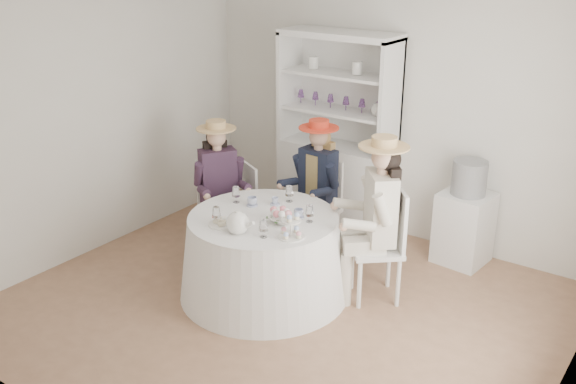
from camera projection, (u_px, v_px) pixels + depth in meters
The scene contains 21 objects.
ground at pixel (281, 307), 5.60m from camera, with size 4.50×4.50×0.00m, color #865D43.
wall_back at pixel (395, 110), 6.61m from camera, with size 4.50×4.50×0.00m, color silver.
wall_front at pixel (70, 254), 3.59m from camera, with size 4.50×4.50×0.00m, color silver.
wall_left at pixel (97, 118), 6.32m from camera, with size 4.50×4.50×0.00m, color silver.
tea_table at pixel (264, 256), 5.69m from camera, with size 1.51×1.51×0.75m.
hutch at pixel (337, 161), 6.94m from camera, with size 1.36×0.72×2.13m.
side_table at pixel (464, 228), 6.28m from camera, with size 0.46×0.46×0.72m, color silver.
hatbox at pixel (469, 178), 6.09m from camera, with size 0.33×0.33×0.33m, color black.
guest_left at pixel (219, 180), 6.35m from camera, with size 0.59×0.55×1.37m.
guest_mid at pixel (317, 179), 6.33m from camera, with size 0.51×0.53×1.38m.
guest_right at pixel (378, 210), 5.45m from camera, with size 0.64×0.63×1.50m.
spare_chair at pixel (259, 200), 6.67m from camera, with size 0.48×0.48×0.87m.
teacup_a at pixel (252, 202), 5.77m from camera, with size 0.09×0.09×0.07m, color white.
teacup_b at pixel (275, 201), 5.79m from camera, with size 0.06×0.06×0.06m, color white.
teacup_c at pixel (299, 214), 5.52m from camera, with size 0.09×0.09×0.07m, color white.
flower_bowl at pixel (282, 220), 5.41m from camera, with size 0.21×0.21×0.05m, color white.
flower_arrangement at pixel (280, 213), 5.41m from camera, with size 0.17×0.17×0.06m.
table_teapot at pixel (238, 223), 5.22m from camera, with size 0.27×0.19×0.20m.
sandwich_plate at pixel (222, 223), 5.39m from camera, with size 0.23×0.23×0.05m.
cupcake_stand at pixel (291, 229), 5.14m from camera, with size 0.22×0.22×0.21m.
stemware_set at pixel (263, 208), 5.53m from camera, with size 0.86×0.83×0.15m.
Camera 1 is at (2.86, -3.90, 2.99)m, focal length 40.00 mm.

